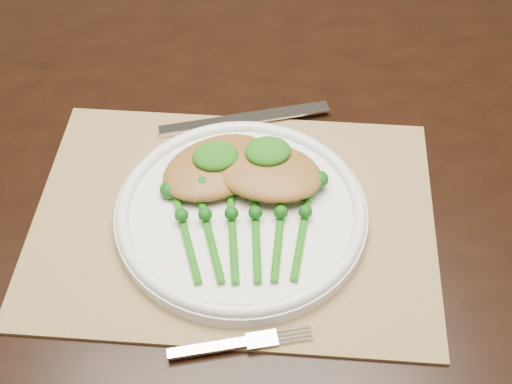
{
  "coord_description": "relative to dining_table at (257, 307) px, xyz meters",
  "views": [
    {
      "loc": [
        -0.11,
        -0.59,
        1.39
      ],
      "look_at": [
        -0.02,
        -0.06,
        0.78
      ],
      "focal_mm": 50.0,
      "sensor_mm": 36.0,
      "label": 1
    }
  ],
  "objects": [
    {
      "name": "placemat",
      "position": [
        -0.04,
        -0.11,
        0.37
      ],
      "size": [
        0.53,
        0.44,
        0.0
      ],
      "primitive_type": "cube",
      "rotation": [
        0.0,
        0.0,
        -0.23
      ],
      "color": "#94784B",
      "rests_on": "dining_table"
    },
    {
      "name": "broccolini_bundle",
      "position": [
        -0.04,
        -0.15,
        0.4
      ],
      "size": [
        0.17,
        0.19,
        0.04
      ],
      "rotation": [
        0.0,
        0.0,
        -0.12
      ],
      "color": "#18680D",
      "rests_on": "dinner_plate"
    },
    {
      "name": "fork",
      "position": [
        -0.05,
        -0.27,
        0.38
      ],
      "size": [
        0.15,
        0.02,
        0.0
      ],
      "rotation": [
        0.0,
        0.0,
        0.02
      ],
      "color": "silver",
      "rests_on": "placemat"
    },
    {
      "name": "knife",
      "position": [
        -0.03,
        0.05,
        0.38
      ],
      "size": [
        0.23,
        0.03,
        0.01
      ],
      "rotation": [
        0.0,
        0.0,
        0.06
      ],
      "color": "silver",
      "rests_on": "placemat"
    },
    {
      "name": "dinner_plate",
      "position": [
        -0.04,
        -0.11,
        0.39
      ],
      "size": [
        0.29,
        0.29,
        0.03
      ],
      "color": "white",
      "rests_on": "placemat"
    },
    {
      "name": "dining_table",
      "position": [
        0.0,
        0.0,
        0.0
      ],
      "size": [
        1.69,
        1.06,
        0.75
      ],
      "rotation": [
        0.0,
        0.0,
        -0.11
      ],
      "color": "black",
      "rests_on": "ground"
    },
    {
      "name": "pesto_dollop_left",
      "position": [
        -0.06,
        -0.05,
        0.42
      ],
      "size": [
        0.05,
        0.05,
        0.02
      ],
      "primitive_type": "ellipsoid",
      "color": "#134E0B",
      "rests_on": "chicken_fillet_left"
    },
    {
      "name": "pesto_dollop_right",
      "position": [
        0.0,
        -0.06,
        0.43
      ],
      "size": [
        0.05,
        0.05,
        0.02
      ],
      "primitive_type": "ellipsoid",
      "color": "#134E0B",
      "rests_on": "chicken_fillet_right"
    },
    {
      "name": "chicken_fillet_right",
      "position": [
        -0.0,
        -0.07,
        0.41
      ],
      "size": [
        0.16,
        0.14,
        0.03
      ],
      "primitive_type": "ellipsoid",
      "rotation": [
        0.0,
        0.0,
        -0.47
      ],
      "color": "olive",
      "rests_on": "dinner_plate"
    },
    {
      "name": "chicken_fillet_left",
      "position": [
        -0.06,
        -0.05,
        0.41
      ],
      "size": [
        0.16,
        0.14,
        0.03
      ],
      "primitive_type": "ellipsoid",
      "rotation": [
        0.0,
        0.0,
        0.4
      ],
      "color": "olive",
      "rests_on": "dinner_plate"
    }
  ]
}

